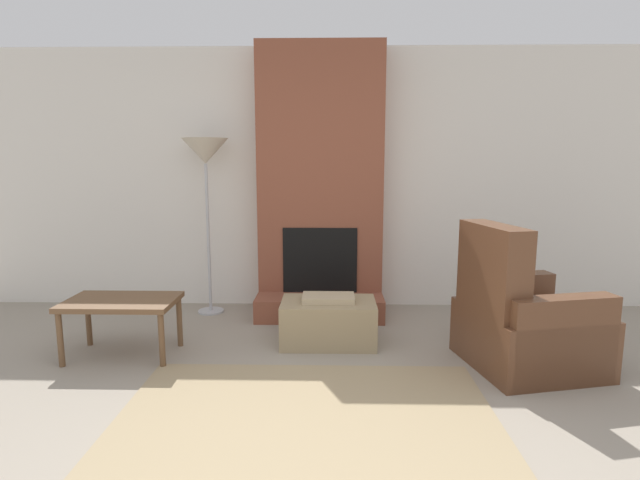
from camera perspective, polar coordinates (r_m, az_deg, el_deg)
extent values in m
cube|color=silver|center=(5.11, 0.09, 6.87)|extent=(7.49, 0.06, 2.60)
cube|color=brown|center=(4.93, 0.04, 6.78)|extent=(1.21, 0.32, 2.60)
cube|color=brown|center=(4.79, -0.05, -7.79)|extent=(1.21, 0.36, 0.22)
cube|color=black|center=(4.86, 0.00, -2.34)|extent=(0.72, 0.02, 0.64)
cube|color=#998460|center=(4.17, 0.96, -9.37)|extent=(0.77, 0.47, 0.36)
cube|color=tan|center=(4.11, 0.97, -6.66)|extent=(0.43, 0.26, 0.05)
cube|color=brown|center=(4.04, 22.77, -10.21)|extent=(1.00, 1.00, 0.43)
cube|color=brown|center=(3.78, 18.98, -6.32)|extent=(0.34, 0.70, 1.06)
cube|color=brown|center=(3.75, 25.75, -10.42)|extent=(0.78, 0.32, 0.62)
cube|color=brown|center=(4.28, 20.33, -7.68)|extent=(0.78, 0.32, 0.62)
cube|color=brown|center=(4.13, -21.78, -6.58)|extent=(0.83, 0.51, 0.04)
cylinder|color=brown|center=(4.17, -27.56, -10.07)|extent=(0.04, 0.04, 0.41)
cylinder|color=brown|center=(3.87, -17.64, -10.89)|extent=(0.04, 0.04, 0.41)
cylinder|color=brown|center=(4.53, -24.95, -8.38)|extent=(0.04, 0.04, 0.41)
cylinder|color=brown|center=(4.26, -15.77, -8.96)|extent=(0.04, 0.04, 0.41)
cylinder|color=#ADADB2|center=(5.15, -12.35, -7.93)|extent=(0.25, 0.25, 0.02)
cylinder|color=#ADADB2|center=(4.99, -12.64, 0.16)|extent=(0.03, 0.03, 1.45)
cone|color=beige|center=(4.93, -12.99, 9.89)|extent=(0.44, 0.44, 0.24)
cube|color=#9E8966|center=(3.09, -1.57, -19.86)|extent=(2.24, 1.54, 0.01)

